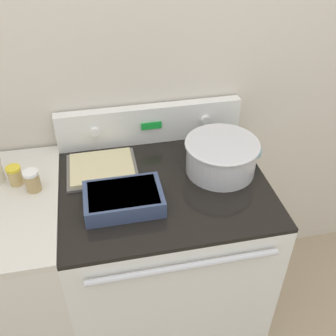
# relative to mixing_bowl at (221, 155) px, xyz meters

# --- Properties ---
(kitchen_wall) EXTENTS (8.00, 0.05, 2.50)m
(kitchen_wall) POSITION_rel_mixing_bowl_xyz_m (-0.24, 0.34, 0.27)
(kitchen_wall) COLOR beige
(kitchen_wall) RESTS_ON ground_plane
(stove_range) EXTENTS (0.82, 0.71, 0.90)m
(stove_range) POSITION_rel_mixing_bowl_xyz_m (-0.24, -0.04, -0.53)
(stove_range) COLOR white
(stove_range) RESTS_ON ground_plane
(control_panel) EXTENTS (0.82, 0.07, 0.18)m
(control_panel) POSITION_rel_mixing_bowl_xyz_m (-0.24, 0.28, 0.01)
(control_panel) COLOR white
(control_panel) RESTS_ON stove_range
(side_counter) EXTENTS (0.50, 0.68, 0.92)m
(side_counter) POSITION_rel_mixing_bowl_xyz_m (-0.90, -0.04, -0.52)
(side_counter) COLOR silver
(side_counter) RESTS_ON ground_plane
(mixing_bowl) EXTENTS (0.30, 0.30, 0.14)m
(mixing_bowl) POSITION_rel_mixing_bowl_xyz_m (0.00, 0.00, 0.00)
(mixing_bowl) COLOR silver
(mixing_bowl) RESTS_ON stove_range
(casserole_dish) EXTENTS (0.29, 0.19, 0.07)m
(casserole_dish) POSITION_rel_mixing_bowl_xyz_m (-0.41, -0.13, -0.04)
(casserole_dish) COLOR #38476B
(casserole_dish) RESTS_ON stove_range
(baking_tray) EXTENTS (0.29, 0.24, 0.02)m
(baking_tray) POSITION_rel_mixing_bowl_xyz_m (-0.48, 0.10, -0.07)
(baking_tray) COLOR slate
(baking_tray) RESTS_ON stove_range
(ladle) EXTENTS (0.09, 0.29, 0.09)m
(ladle) POSITION_rel_mixing_bowl_xyz_m (0.15, 0.06, -0.04)
(ladle) COLOR #7AB2C6
(ladle) RESTS_ON stove_range
(spice_jar_white_cap) EXTENTS (0.06, 0.06, 0.09)m
(spice_jar_white_cap) POSITION_rel_mixing_bowl_xyz_m (-0.74, 0.01, -0.02)
(spice_jar_white_cap) COLOR tan
(spice_jar_white_cap) RESTS_ON side_counter
(spice_jar_yellow_cap) EXTENTS (0.06, 0.06, 0.08)m
(spice_jar_yellow_cap) POSITION_rel_mixing_bowl_xyz_m (-0.81, 0.07, -0.03)
(spice_jar_yellow_cap) COLOR tan
(spice_jar_yellow_cap) RESTS_ON side_counter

